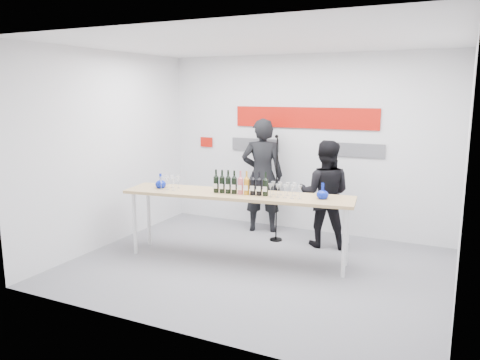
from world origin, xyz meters
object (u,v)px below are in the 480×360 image
Objects in this scene: presenter_left at (262,176)px; presenter_right at (325,194)px; tasting_table at (237,198)px; mic_stand at (276,209)px.

presenter_left reaches higher than presenter_right.
tasting_table is 1.92× the size of mic_stand.
presenter_right is 0.96× the size of mic_stand.
tasting_table is 1.49m from presenter_right.
presenter_left is at bearing 145.20° from mic_stand.
tasting_table is at bearing -90.78° from mic_stand.
mic_stand reaches higher than tasting_table.
presenter_left is 1.13× the size of mic_stand.
tasting_table is 2.00× the size of presenter_right.
tasting_table is 1.49m from presenter_left.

